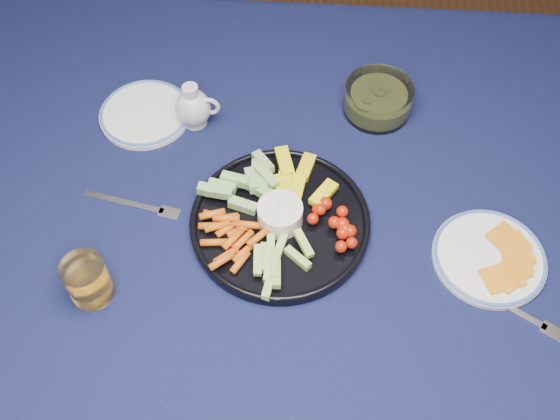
# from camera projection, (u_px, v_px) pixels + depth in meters

# --- Properties ---
(dining_table) EXTENTS (1.67, 1.07, 0.75)m
(dining_table) POSITION_uv_depth(u_px,v_px,m) (313.00, 211.00, 1.24)
(dining_table) COLOR #4C2E19
(dining_table) RESTS_ON ground
(crudite_platter) EXTENTS (0.32, 0.32, 0.10)m
(crudite_platter) POSITION_uv_depth(u_px,v_px,m) (279.00, 219.00, 1.10)
(crudite_platter) COLOR black
(crudite_platter) RESTS_ON dining_table
(creamer_pitcher) EXTENTS (0.09, 0.07, 0.10)m
(creamer_pitcher) POSITION_uv_depth(u_px,v_px,m) (194.00, 107.00, 1.22)
(creamer_pitcher) COLOR silver
(creamer_pitcher) RESTS_ON dining_table
(pickle_bowl) EXTENTS (0.14, 0.14, 0.06)m
(pickle_bowl) POSITION_uv_depth(u_px,v_px,m) (378.00, 100.00, 1.25)
(pickle_bowl) COLOR silver
(pickle_bowl) RESTS_ON dining_table
(cheese_plate) EXTENTS (0.20, 0.20, 0.02)m
(cheese_plate) POSITION_uv_depth(u_px,v_px,m) (490.00, 256.00, 1.07)
(cheese_plate) COLOR white
(cheese_plate) RESTS_ON dining_table
(juice_tumbler) EXTENTS (0.07, 0.07, 0.09)m
(juice_tumbler) POSITION_uv_depth(u_px,v_px,m) (89.00, 282.00, 1.01)
(juice_tumbler) COLOR silver
(juice_tumbler) RESTS_ON dining_table
(fork_left) EXTENTS (0.19, 0.05, 0.00)m
(fork_left) POSITION_uv_depth(u_px,v_px,m) (140.00, 206.00, 1.14)
(fork_left) COLOR white
(fork_left) RESTS_ON dining_table
(fork_right) EXTENTS (0.16, 0.11, 0.00)m
(fork_right) POSITION_uv_depth(u_px,v_px,m) (520.00, 314.00, 1.02)
(fork_right) COLOR white
(fork_right) RESTS_ON dining_table
(side_plate_extra) EXTENTS (0.18, 0.18, 0.02)m
(side_plate_extra) POSITION_uv_depth(u_px,v_px,m) (145.00, 113.00, 1.26)
(side_plate_extra) COLOR white
(side_plate_extra) RESTS_ON dining_table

